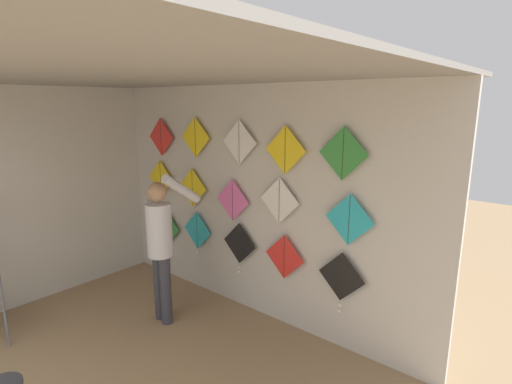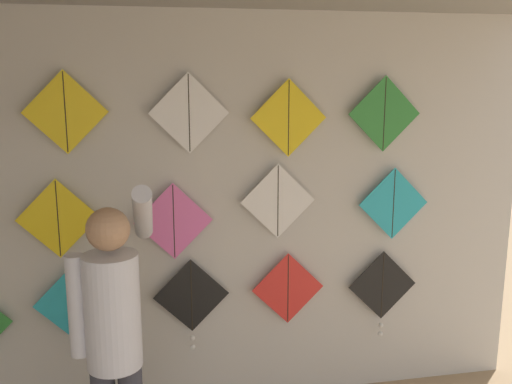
{
  "view_description": "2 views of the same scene",
  "coord_description": "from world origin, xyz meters",
  "px_view_note": "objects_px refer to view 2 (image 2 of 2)",
  "views": [
    {
      "loc": [
        3.27,
        0.21,
        2.6
      ],
      "look_at": [
        0.53,
        3.45,
        1.64
      ],
      "focal_mm": 28.0,
      "sensor_mm": 36.0,
      "label": 1
    },
    {
      "loc": [
        -0.21,
        -0.07,
        2.39
      ],
      "look_at": [
        0.47,
        3.45,
        1.64
      ],
      "focal_mm": 40.0,
      "sensor_mm": 36.0,
      "label": 2
    }
  ],
  "objects_px": {
    "kite_2": "(192,299)",
    "kite_13": "(289,118)",
    "kite_11": "(65,112)",
    "kite_1": "(74,307)",
    "kite_8": "(278,201)",
    "kite_12": "(189,113)",
    "kite_14": "(384,114)",
    "shopkeeper": "(114,331)",
    "kite_7": "(174,221)",
    "kite_9": "(393,204)",
    "kite_3": "(288,288)",
    "kite_4": "(382,289)",
    "kite_6": "(58,219)"
  },
  "relations": [
    {
      "from": "kite_2",
      "to": "kite_13",
      "type": "xyz_separation_m",
      "value": [
        0.69,
        0.0,
        1.25
      ]
    },
    {
      "from": "kite_11",
      "to": "kite_13",
      "type": "distance_m",
      "value": 1.45
    },
    {
      "from": "kite_1",
      "to": "kite_8",
      "type": "height_order",
      "value": "kite_8"
    },
    {
      "from": "kite_12",
      "to": "kite_14",
      "type": "relative_size",
      "value": 1.0
    },
    {
      "from": "shopkeeper",
      "to": "kite_14",
      "type": "height_order",
      "value": "kite_14"
    },
    {
      "from": "kite_12",
      "to": "kite_13",
      "type": "distance_m",
      "value": 0.67
    },
    {
      "from": "kite_13",
      "to": "shopkeeper",
      "type": "bearing_deg",
      "value": -144.61
    },
    {
      "from": "kite_2",
      "to": "kite_11",
      "type": "distance_m",
      "value": 1.51
    },
    {
      "from": "kite_7",
      "to": "kite_9",
      "type": "height_order",
      "value": "kite_9"
    },
    {
      "from": "shopkeeper",
      "to": "kite_3",
      "type": "relative_size",
      "value": 3.45
    },
    {
      "from": "kite_1",
      "to": "kite_8",
      "type": "bearing_deg",
      "value": 0.03
    },
    {
      "from": "kite_4",
      "to": "kite_12",
      "type": "xyz_separation_m",
      "value": [
        -1.41,
        0.0,
        1.32
      ]
    },
    {
      "from": "kite_6",
      "to": "kite_9",
      "type": "height_order",
      "value": "kite_6"
    },
    {
      "from": "kite_6",
      "to": "kite_7",
      "type": "distance_m",
      "value": 0.75
    },
    {
      "from": "kite_11",
      "to": "kite_14",
      "type": "height_order",
      "value": "kite_11"
    },
    {
      "from": "kite_2",
      "to": "kite_4",
      "type": "relative_size",
      "value": 1.0
    },
    {
      "from": "kite_6",
      "to": "kite_12",
      "type": "relative_size",
      "value": 1.0
    },
    {
      "from": "kite_11",
      "to": "kite_4",
      "type": "bearing_deg",
      "value": -0.02
    },
    {
      "from": "kite_9",
      "to": "kite_12",
      "type": "bearing_deg",
      "value": 180.0
    },
    {
      "from": "shopkeeper",
      "to": "kite_6",
      "type": "distance_m",
      "value": 1.01
    },
    {
      "from": "kite_7",
      "to": "kite_11",
      "type": "bearing_deg",
      "value": 180.0
    },
    {
      "from": "kite_8",
      "to": "kite_12",
      "type": "distance_m",
      "value": 0.86
    },
    {
      "from": "kite_3",
      "to": "kite_13",
      "type": "bearing_deg",
      "value": 180.0
    },
    {
      "from": "kite_4",
      "to": "kite_11",
      "type": "height_order",
      "value": "kite_11"
    },
    {
      "from": "kite_3",
      "to": "kite_6",
      "type": "relative_size",
      "value": 1.0
    },
    {
      "from": "kite_6",
      "to": "kite_14",
      "type": "relative_size",
      "value": 1.0
    },
    {
      "from": "kite_6",
      "to": "kite_11",
      "type": "relative_size",
      "value": 1.0
    },
    {
      "from": "shopkeeper",
      "to": "kite_13",
      "type": "bearing_deg",
      "value": 42.84
    },
    {
      "from": "kite_2",
      "to": "kite_13",
      "type": "height_order",
      "value": "kite_13"
    },
    {
      "from": "shopkeeper",
      "to": "kite_1",
      "type": "relative_size",
      "value": 2.73
    },
    {
      "from": "kite_3",
      "to": "kite_4",
      "type": "relative_size",
      "value": 0.79
    },
    {
      "from": "kite_7",
      "to": "kite_8",
      "type": "distance_m",
      "value": 0.73
    },
    {
      "from": "kite_13",
      "to": "kite_4",
      "type": "bearing_deg",
      "value": -0.06
    },
    {
      "from": "kite_6",
      "to": "kite_12",
      "type": "distance_m",
      "value": 1.09
    },
    {
      "from": "kite_3",
      "to": "kite_9",
      "type": "height_order",
      "value": "kite_9"
    },
    {
      "from": "kite_8",
      "to": "kite_13",
      "type": "height_order",
      "value": "kite_13"
    },
    {
      "from": "kite_6",
      "to": "kite_13",
      "type": "relative_size",
      "value": 1.0
    },
    {
      "from": "shopkeeper",
      "to": "kite_9",
      "type": "relative_size",
      "value": 3.45
    },
    {
      "from": "kite_9",
      "to": "kite_11",
      "type": "bearing_deg",
      "value": 180.0
    },
    {
      "from": "kite_4",
      "to": "kite_11",
      "type": "distance_m",
      "value": 2.56
    },
    {
      "from": "shopkeeper",
      "to": "kite_1",
      "type": "xyz_separation_m",
      "value": [
        -0.31,
        0.83,
        -0.19
      ]
    },
    {
      "from": "shopkeeper",
      "to": "kite_3",
      "type": "xyz_separation_m",
      "value": [
        1.18,
        0.83,
        -0.16
      ]
    },
    {
      "from": "kite_6",
      "to": "kite_13",
      "type": "xyz_separation_m",
      "value": [
        1.54,
        0.0,
        0.63
      ]
    },
    {
      "from": "kite_9",
      "to": "kite_11",
      "type": "distance_m",
      "value": 2.34
    },
    {
      "from": "kite_8",
      "to": "kite_11",
      "type": "bearing_deg",
      "value": 180.0
    },
    {
      "from": "kite_4",
      "to": "kite_13",
      "type": "bearing_deg",
      "value": 179.94
    },
    {
      "from": "kite_6",
      "to": "kite_11",
      "type": "distance_m",
      "value": 0.69
    },
    {
      "from": "kite_12",
      "to": "kite_11",
      "type": "bearing_deg",
      "value": 180.0
    },
    {
      "from": "kite_7",
      "to": "kite_14",
      "type": "distance_m",
      "value": 1.64
    },
    {
      "from": "kite_6",
      "to": "kite_1",
      "type": "bearing_deg",
      "value": -0.68
    }
  ]
}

